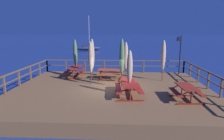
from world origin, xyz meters
TOP-DOWN VIEW (x-y plane):
  - ground_plane at (0.00, 0.00)m, footprint 600.00×600.00m
  - wooden_deck at (0.00, 0.00)m, footprint 12.26×9.86m
  - railing_waterside_far at (0.00, 4.78)m, footprint 12.06×0.10m
  - railing_side_left at (-5.98, 0.00)m, footprint 0.10×9.66m
  - railing_side_right at (5.98, 0.00)m, footprint 0.10×9.66m
  - picnic_table_mid_left at (-0.18, 2.16)m, footprint 1.94×1.53m
  - picnic_table_mid_right at (3.98, -2.08)m, footprint 1.48×1.68m
  - picnic_table_back_left at (1.02, -1.49)m, footprint 1.53×2.24m
  - picnic_table_back_right at (-3.04, 3.03)m, footprint 1.44×2.20m
  - patio_umbrella_tall_back_left at (0.94, 2.22)m, footprint 0.32×0.32m
  - patio_umbrella_short_mid at (-1.40, 0.70)m, footprint 0.32×0.32m
  - patio_umbrella_short_back at (1.06, -1.53)m, footprint 0.32×0.32m
  - patio_umbrella_tall_mid_right at (-2.98, 3.02)m, footprint 0.32×0.32m
  - patio_umbrella_tall_mid_left at (0.65, 0.01)m, footprint 0.32×0.32m
  - patio_umbrella_short_front at (-1.48, 1.90)m, footprint 0.32×0.32m
  - patio_umbrella_tall_front at (3.58, 1.93)m, footprint 0.32×0.32m
  - lamp_post_hooked at (5.31, 4.08)m, footprint 0.49×0.57m
  - sailboat_distant at (-7.09, 32.40)m, footprint 6.22×3.00m

SIDE VIEW (x-z plane):
  - ground_plane at x=0.00m, z-range 0.00..0.00m
  - wooden_deck at x=0.00m, z-range 0.00..0.67m
  - sailboat_distant at x=-7.09m, z-range -3.35..4.37m
  - picnic_table_mid_right at x=3.98m, z-range 0.82..1.60m
  - picnic_table_mid_left at x=-0.18m, z-range 0.83..1.61m
  - picnic_table_back_left at x=1.02m, z-range 0.84..1.62m
  - picnic_table_back_right at x=-3.04m, z-range 0.84..1.62m
  - railing_side_left at x=-5.98m, z-range 0.85..1.94m
  - railing_side_right at x=5.98m, z-range 0.85..1.94m
  - railing_waterside_far at x=0.00m, z-range 0.86..1.95m
  - patio_umbrella_short_back at x=1.06m, z-range 1.01..3.55m
  - patio_umbrella_tall_back_left at x=0.94m, z-range 1.04..3.82m
  - patio_umbrella_short_mid at x=-1.40m, z-range 1.06..3.94m
  - patio_umbrella_tall_mid_right at x=-2.98m, z-range 1.06..3.97m
  - patio_umbrella_tall_front at x=3.58m, z-range 1.06..3.98m
  - patio_umbrella_short_front at x=-1.48m, z-range 1.07..4.08m
  - patio_umbrella_tall_mid_left at x=0.65m, z-range 1.08..4.17m
  - lamp_post_hooked at x=5.31m, z-range 1.18..4.38m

